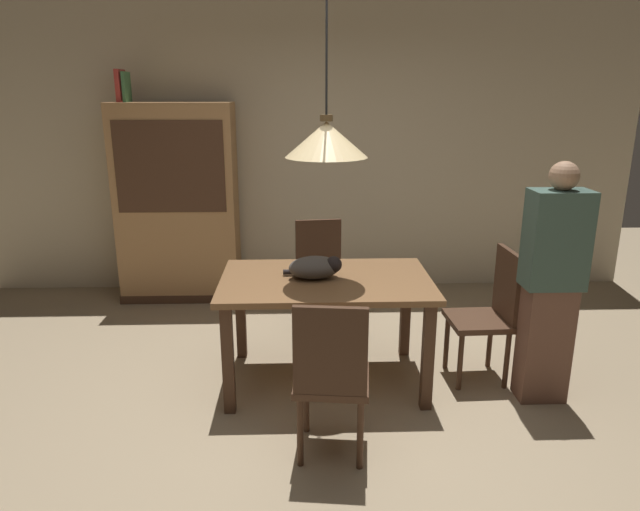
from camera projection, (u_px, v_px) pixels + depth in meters
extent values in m
plane|color=#998466|center=(321.00, 426.00, 3.44)|extent=(10.00, 10.00, 0.00)
cube|color=beige|center=(311.00, 143.00, 5.58)|extent=(6.40, 0.10, 2.90)
cube|color=brown|center=(326.00, 281.00, 3.80)|extent=(1.40, 0.90, 0.04)
cube|color=#472D1E|center=(228.00, 360.00, 3.51)|extent=(0.07, 0.07, 0.71)
cube|color=#472D1E|center=(428.00, 357.00, 3.55)|extent=(0.07, 0.07, 0.71)
cube|color=#472D1E|center=(241.00, 313.00, 4.25)|extent=(0.07, 0.07, 0.71)
cube|color=#472D1E|center=(405.00, 311.00, 4.29)|extent=(0.07, 0.07, 0.71)
cube|color=#472D1E|center=(322.00, 284.00, 4.65)|extent=(0.44, 0.44, 0.04)
cube|color=#40291B|center=(318.00, 248.00, 4.74)|extent=(0.38, 0.08, 0.48)
cylinder|color=#472D1E|center=(305.00, 318.00, 4.54)|extent=(0.04, 0.04, 0.41)
cylinder|color=#472D1E|center=(344.00, 316.00, 4.58)|extent=(0.04, 0.04, 0.41)
cylinder|color=#472D1E|center=(300.00, 304.00, 4.84)|extent=(0.04, 0.04, 0.41)
cylinder|color=#472D1E|center=(337.00, 302.00, 4.88)|extent=(0.04, 0.04, 0.41)
cube|color=#472D1E|center=(478.00, 321.00, 3.91)|extent=(0.41, 0.41, 0.04)
cube|color=#40291B|center=(507.00, 284.00, 3.85)|extent=(0.05, 0.38, 0.48)
cylinder|color=#472D1E|center=(447.00, 342.00, 4.12)|extent=(0.04, 0.04, 0.41)
cylinder|color=#472D1E|center=(460.00, 362.00, 3.81)|extent=(0.04, 0.04, 0.41)
cylinder|color=#472D1E|center=(490.00, 340.00, 4.14)|extent=(0.04, 0.04, 0.41)
cylinder|color=#472D1E|center=(507.00, 360.00, 3.83)|extent=(0.04, 0.04, 0.41)
cube|color=#472D1E|center=(332.00, 380.00, 3.11)|extent=(0.44, 0.44, 0.04)
cube|color=#40291B|center=(330.00, 351.00, 2.87)|extent=(0.38, 0.08, 0.48)
cylinder|color=#472D1E|center=(361.00, 403.00, 3.32)|extent=(0.04, 0.04, 0.41)
cylinder|color=#472D1E|center=(306.00, 400.00, 3.34)|extent=(0.04, 0.04, 0.41)
cylinder|color=#472D1E|center=(360.00, 434.00, 3.01)|extent=(0.04, 0.04, 0.41)
cylinder|color=#472D1E|center=(300.00, 432.00, 3.03)|extent=(0.04, 0.04, 0.41)
ellipsoid|color=#4C4742|center=(314.00, 267.00, 3.77)|extent=(0.36, 0.26, 0.15)
sphere|color=black|center=(334.00, 264.00, 3.75)|extent=(0.11, 0.11, 0.11)
cylinder|color=black|center=(296.00, 272.00, 3.84)|extent=(0.18, 0.04, 0.04)
cone|color=beige|center=(326.00, 139.00, 3.53)|extent=(0.52, 0.52, 0.22)
cylinder|color=#513D23|center=(326.00, 118.00, 3.50)|extent=(0.08, 0.08, 0.04)
cylinder|color=black|center=(327.00, 24.00, 3.35)|extent=(0.01, 0.01, 1.04)
cube|color=#A87A4C|center=(178.00, 203.00, 5.37)|extent=(1.10, 0.44, 1.85)
cube|color=#472D1E|center=(170.00, 167.00, 5.05)|extent=(0.97, 0.01, 0.81)
cube|color=#472D1E|center=(184.00, 292.00, 5.61)|extent=(1.12, 0.45, 0.08)
cube|color=#B73833|center=(121.00, 86.00, 5.05)|extent=(0.04, 0.22, 0.28)
cube|color=#427A4C|center=(126.00, 87.00, 5.06)|extent=(0.03, 0.20, 0.26)
cube|color=brown|center=(544.00, 343.00, 3.67)|extent=(0.30, 0.20, 0.77)
cube|color=#3D564C|center=(557.00, 240.00, 3.48)|extent=(0.36, 0.22, 0.61)
sphere|color=#A37A5B|center=(564.00, 176.00, 3.37)|extent=(0.18, 0.18, 0.18)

